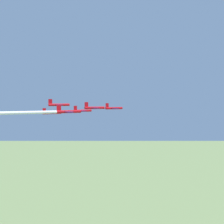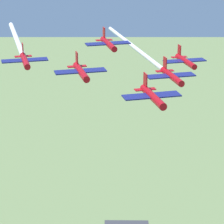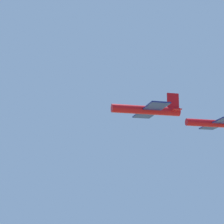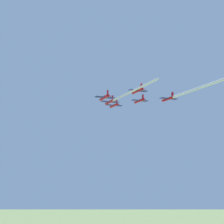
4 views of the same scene
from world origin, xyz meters
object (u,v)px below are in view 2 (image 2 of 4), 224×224
Objects in this scene: jet_3 at (185,61)px; jet_4 at (108,43)px; jet_0 at (152,96)px; jet_2 at (81,71)px; jet_5 at (25,60)px; jet_1 at (171,76)px.

jet_3 is 20.12m from jet_4.
jet_4 reaches higher than jet_0.
jet_4 is (18.78, 3.59, 1.58)m from jet_2.
jet_4 is at bearing -90.00° from jet_0.
jet_0 is 1.00× the size of jet_2.
jet_1 is at bearing 150.46° from jet_5.
jet_5 reaches higher than jet_1.
jet_2 is at bearing -59.53° from jet_0.
jet_0 is 38.25m from jet_5.
jet_1 is at bearing 180.00° from jet_2.
jet_4 is at bearing 180.00° from jet_5.
jet_2 reaches higher than jet_3.
jet_1 is at bearing 59.53° from jet_3.
jet_0 is 38.37m from jet_3.
jet_0 is 1.00× the size of jet_3.
jet_0 reaches higher than jet_5.
jet_1 is 1.00× the size of jet_2.
jet_4 is (24.77, 21.76, 2.32)m from jet_0.
jet_3 is (37.57, 7.19, -3.04)m from jet_0.
jet_2 is at bearing 120.47° from jet_5.
jet_5 is (11.97, 36.33, -0.49)m from jet_0.
jet_4 is (-12.80, 14.57, 5.36)m from jet_3.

